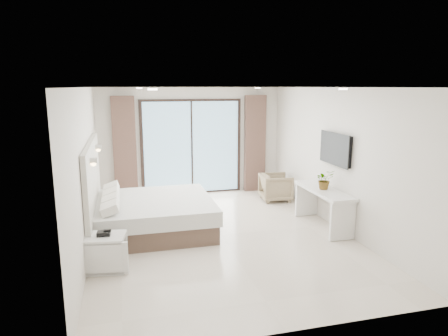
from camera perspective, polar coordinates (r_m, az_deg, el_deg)
The scene contains 8 objects.
ground at distance 7.54m, azimuth -0.46°, elevation -9.54°, with size 6.20×6.20×0.00m, color beige.
room_shell at distance 7.85m, azimuth -3.30°, elevation 3.26°, with size 4.62×6.22×2.72m.
bed at distance 7.75m, azimuth -10.17°, elevation -6.58°, with size 2.20×2.10×0.75m.
nightstand at distance 6.36m, azimuth -16.58°, elevation -11.52°, with size 0.66×0.58×0.54m.
phone at distance 6.26m, azimuth -16.79°, elevation -8.94°, with size 0.19×0.15×0.06m, color black.
console_desk at distance 8.01m, azimuth 14.01°, elevation -4.36°, with size 0.50×1.61×0.77m.
plant at distance 7.92m, azimuth 14.15°, elevation -1.91°, with size 0.34×0.38×0.29m, color #33662D.
armchair at distance 9.73m, azimuth 7.41°, elevation -2.56°, with size 0.69×0.64×0.71m, color #8E805D.
Camera 1 is at (-1.68, -6.83, 2.72)m, focal length 32.00 mm.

